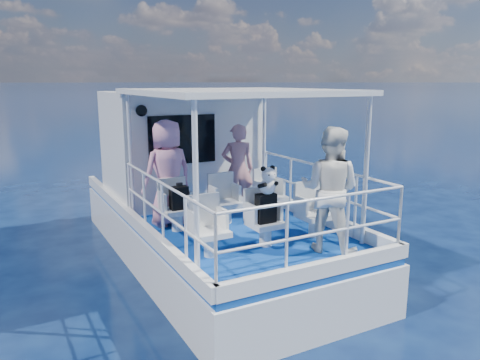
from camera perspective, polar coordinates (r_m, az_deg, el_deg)
name	(u,v)px	position (r m, az deg, el deg)	size (l,w,h in m)	color
ground	(232,275)	(8.28, -1.01, -11.55)	(2000.00, 2000.00, 0.00)	#071436
hull	(208,257)	(9.12, -3.92, -9.31)	(3.00, 7.00, 1.60)	white
deck	(207,214)	(8.84, -4.00, -4.17)	(2.90, 6.90, 0.10)	#0A3893
cabin	(181,145)	(9.78, -7.23, 4.22)	(2.85, 2.00, 2.20)	white
canopy	(237,92)	(7.42, -0.38, 10.69)	(3.00, 3.20, 0.08)	white
canopy_posts	(238,164)	(7.49, -0.19, 1.93)	(2.77, 2.97, 2.20)	white
railings	(248,205)	(7.34, 1.01, -3.08)	(2.84, 3.59, 1.00)	white
seat_port_fwd	(177,219)	(7.74, -7.68, -4.77)	(0.48, 0.46, 0.38)	silver
seat_center_fwd	(226,212)	(8.08, -1.68, -3.94)	(0.48, 0.46, 0.38)	silver
seat_stbd_fwd	(271,206)	(8.51, 3.76, -3.15)	(0.48, 0.46, 0.38)	silver
seat_port_aft	(210,243)	(6.60, -3.65, -7.69)	(0.48, 0.46, 0.38)	silver
seat_center_aft	(265,233)	(6.99, 3.11, -6.52)	(0.48, 0.46, 0.38)	silver
seat_stbd_aft	(314,225)	(7.48, 9.04, -5.41)	(0.48, 0.46, 0.38)	silver
passenger_port_fwd	(168,173)	(7.92, -8.81, 0.84)	(0.67, 0.48, 1.79)	pink
passenger_stbd_fwd	(238,169)	(8.62, -0.28, 1.39)	(0.60, 0.39, 1.65)	#CC8489
passenger_stbd_aft	(330,190)	(6.75, 10.89, -1.17)	(0.87, 0.68, 1.79)	white
backpack_port	(179,198)	(7.57, -7.45, -2.18)	(0.29, 0.16, 0.37)	black
backpack_center	(266,208)	(6.81, 3.16, -3.45)	(0.29, 0.16, 0.43)	black
compact_camera	(179,184)	(7.55, -7.41, -0.54)	(0.09, 0.06, 0.06)	black
panda	(268,180)	(6.71, 3.40, -0.01)	(0.26, 0.22, 0.41)	white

